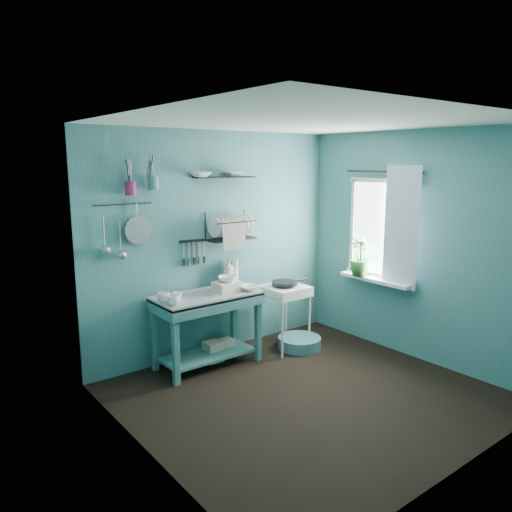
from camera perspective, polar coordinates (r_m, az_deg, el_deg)
floor at (r=4.90m, az=5.87°, el=-15.52°), size 3.20×3.20×0.00m
ceiling at (r=4.41m, az=6.51°, el=15.07°), size 3.20×3.20×0.00m
wall_back at (r=5.64m, az=-4.46°, el=1.42°), size 3.20×0.00×3.20m
wall_front at (r=3.60m, az=23.06°, el=-4.86°), size 3.20×0.00×3.20m
wall_left at (r=3.59m, az=-12.58°, el=-4.26°), size 0.00×3.00×3.00m
wall_right at (r=5.70m, az=17.83°, el=1.02°), size 0.00×3.00×3.00m
work_counter at (r=5.40m, az=-5.58°, el=-8.40°), size 1.20×0.76×0.79m
mug_left at (r=4.91m, az=-9.43°, el=-5.05°), size 0.12×0.12×0.10m
mug_mid at (r=5.04m, az=-8.97°, el=-4.64°), size 0.14×0.14×0.09m
mug_right at (r=5.03m, az=-10.50°, el=-4.68°), size 0.17×0.17×0.10m
wash_tub at (r=5.39m, az=-3.31°, el=-3.47°), size 0.28×0.22×0.10m
tub_bowl at (r=5.37m, az=-3.32°, el=-2.63°), size 0.20×0.19×0.06m
soap_bottle at (r=5.64m, az=-3.17°, el=-1.79°), size 0.12×0.12×0.30m
water_bottle at (r=5.71m, az=-2.46°, el=-1.71°), size 0.09×0.09×0.28m
counter_bowl at (r=5.41m, az=-0.77°, el=-3.66°), size 0.22×0.22×0.05m
hotplate_stand at (r=5.84m, az=3.25°, el=-7.05°), size 0.50×0.50×0.76m
frying_pan at (r=5.73m, az=3.29°, el=-3.09°), size 0.30×0.30×0.03m
knife_strip at (r=5.43m, az=-7.18°, el=1.74°), size 0.32×0.07×0.03m
dish_rack at (r=5.56m, az=-2.88°, el=3.49°), size 0.58×0.31×0.32m
upper_shelf at (r=5.51m, az=-3.69°, el=8.98°), size 0.72×0.27×0.02m
shelf_bowl_left at (r=5.34m, az=-6.35°, el=9.21°), size 0.22×0.22×0.05m
shelf_bowl_right at (r=5.57m, az=-2.68°, el=9.27°), size 0.21×0.21×0.05m
utensil_cup_magenta at (r=5.00m, az=-14.15°, el=7.51°), size 0.11×0.11×0.13m
utensil_cup_teal at (r=5.10m, az=-11.68°, el=8.16°), size 0.11×0.11×0.13m
colander at (r=5.10m, az=-13.35°, el=2.90°), size 0.28×0.03×0.28m
ladle_outer at (r=4.97m, az=-17.00°, el=2.61°), size 0.01×0.01×0.30m
ladle_inner at (r=5.04m, az=-15.25°, el=2.03°), size 0.01×0.01×0.30m
hook_rail at (r=5.03m, az=-14.96°, el=5.73°), size 0.60×0.01×0.01m
window_glass at (r=5.93m, az=14.25°, el=3.04°), size 0.00×1.10×1.10m
windowsill at (r=5.97m, az=13.48°, el=-2.64°), size 0.16×0.95×0.04m
curtain at (r=5.69m, az=16.25°, el=3.14°), size 0.00×1.35×1.35m
curtain_rod at (r=5.84m, az=14.27°, el=9.33°), size 0.02×1.05×0.02m
potted_plant at (r=6.00m, az=11.84°, el=-0.08°), size 0.34×0.34×0.46m
storage_tin_large at (r=5.59m, az=-4.93°, el=-10.82°), size 0.18×0.18×0.22m
storage_tin_small at (r=5.72m, az=-3.39°, el=-10.40°), size 0.15×0.15×0.20m
floor_basin at (r=5.98m, az=4.99°, el=-9.82°), size 0.51×0.51×0.13m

